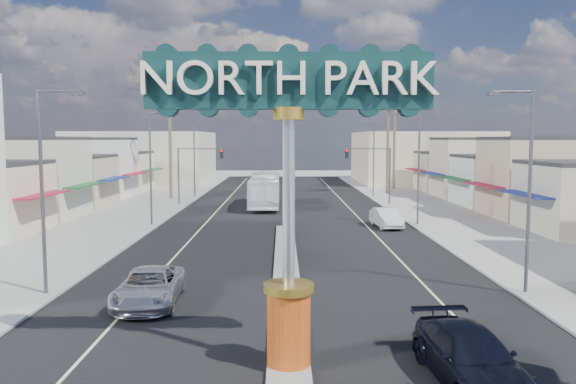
{
  "coord_description": "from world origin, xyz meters",
  "views": [
    {
      "loc": [
        -0.18,
        -14.25,
        6.85
      ],
      "look_at": [
        0.08,
        12.74,
        4.32
      ],
      "focal_mm": 35.0,
      "sensor_mm": 36.0,
      "label": 1
    }
  ],
  "objects_px": {
    "streetlight_l_mid": "(152,162)",
    "car_parked_right": "(386,218)",
    "suv_right": "(470,357)",
    "streetlight_r_near": "(526,181)",
    "city_bus": "(265,190)",
    "streetlight_l_near": "(45,181)",
    "streetlight_r_mid": "(417,162)",
    "streetlight_l_far": "(196,155)",
    "gateway_sign": "(289,171)",
    "traffic_signal_left": "(196,164)",
    "traffic_signal_right": "(373,164)",
    "palm_left_far": "(169,98)",
    "streetlight_r_far": "(372,155)",
    "palm_right_far": "(395,98)",
    "palm_right_mid": "(388,109)",
    "suv_left": "(149,287)"
  },
  "relations": [
    {
      "from": "palm_right_far",
      "to": "streetlight_l_mid",
      "type": "bearing_deg",
      "value": -128.48
    },
    {
      "from": "gateway_sign",
      "to": "streetlight_l_far",
      "type": "xyz_separation_m",
      "value": [
        -10.43,
        50.02,
        -0.86
      ]
    },
    {
      "from": "city_bus",
      "to": "streetlight_r_mid",
      "type": "bearing_deg",
      "value": -45.78
    },
    {
      "from": "traffic_signal_right",
      "to": "streetlight_l_far",
      "type": "height_order",
      "value": "streetlight_l_far"
    },
    {
      "from": "palm_right_far",
      "to": "streetlight_l_near",
      "type": "bearing_deg",
      "value": -116.06
    },
    {
      "from": "palm_left_far",
      "to": "streetlight_r_mid",
      "type": "bearing_deg",
      "value": -40.48
    },
    {
      "from": "streetlight_l_mid",
      "to": "suv_right",
      "type": "relative_size",
      "value": 1.72
    },
    {
      "from": "streetlight_l_near",
      "to": "streetlight_l_far",
      "type": "bearing_deg",
      "value": 90.0
    },
    {
      "from": "streetlight_r_mid",
      "to": "city_bus",
      "type": "xyz_separation_m",
      "value": [
        -12.43,
        12.68,
        -3.35
      ]
    },
    {
      "from": "palm_right_mid",
      "to": "car_parked_right",
      "type": "xyz_separation_m",
      "value": [
        -5.09,
        -26.93,
        -9.85
      ]
    },
    {
      "from": "gateway_sign",
      "to": "city_bus",
      "type": "bearing_deg",
      "value": 92.81
    },
    {
      "from": "streetlight_l_mid",
      "to": "streetlight_l_near",
      "type": "bearing_deg",
      "value": -90.0
    },
    {
      "from": "streetlight_r_far",
      "to": "car_parked_right",
      "type": "xyz_separation_m",
      "value": [
        -2.52,
        -22.93,
        -4.31
      ]
    },
    {
      "from": "streetlight_l_near",
      "to": "streetlight_r_mid",
      "type": "distance_m",
      "value": 28.9
    },
    {
      "from": "streetlight_r_far",
      "to": "suv_left",
      "type": "height_order",
      "value": "streetlight_r_far"
    },
    {
      "from": "traffic_signal_right",
      "to": "suv_left",
      "type": "bearing_deg",
      "value": -112.87
    },
    {
      "from": "gateway_sign",
      "to": "streetlight_r_near",
      "type": "bearing_deg",
      "value": 37.55
    },
    {
      "from": "streetlight_l_far",
      "to": "car_parked_right",
      "type": "bearing_deg",
      "value": -51.33
    },
    {
      "from": "traffic_signal_right",
      "to": "city_bus",
      "type": "bearing_deg",
      "value": -173.31
    },
    {
      "from": "suv_right",
      "to": "streetlight_r_near",
      "type": "bearing_deg",
      "value": 54.39
    },
    {
      "from": "streetlight_r_mid",
      "to": "suv_left",
      "type": "height_order",
      "value": "streetlight_r_mid"
    },
    {
      "from": "streetlight_r_near",
      "to": "car_parked_right",
      "type": "distance_m",
      "value": 19.72
    },
    {
      "from": "gateway_sign",
      "to": "traffic_signal_left",
      "type": "height_order",
      "value": "gateway_sign"
    },
    {
      "from": "traffic_signal_right",
      "to": "palm_right_far",
      "type": "xyz_separation_m",
      "value": [
        5.82,
        18.01,
        8.11
      ]
    },
    {
      "from": "streetlight_l_far",
      "to": "city_bus",
      "type": "relative_size",
      "value": 0.73
    },
    {
      "from": "traffic_signal_right",
      "to": "car_parked_right",
      "type": "bearing_deg",
      "value": -94.87
    },
    {
      "from": "streetlight_r_near",
      "to": "palm_right_far",
      "type": "bearing_deg",
      "value": 84.98
    },
    {
      "from": "traffic_signal_right",
      "to": "palm_right_far",
      "type": "distance_m",
      "value": 20.59
    },
    {
      "from": "streetlight_r_mid",
      "to": "suv_left",
      "type": "distance_m",
      "value": 27.14
    },
    {
      "from": "streetlight_l_near",
      "to": "palm_left_far",
      "type": "xyz_separation_m",
      "value": [
        -2.57,
        40.0,
        6.43
      ]
    },
    {
      "from": "streetlight_r_near",
      "to": "suv_right",
      "type": "bearing_deg",
      "value": -120.49
    },
    {
      "from": "traffic_signal_left",
      "to": "streetlight_l_mid",
      "type": "relative_size",
      "value": 0.67
    },
    {
      "from": "streetlight_l_near",
      "to": "suv_right",
      "type": "xyz_separation_m",
      "value": [
        15.53,
        -9.06,
        -4.31
      ]
    },
    {
      "from": "traffic_signal_right",
      "to": "suv_right",
      "type": "xyz_separation_m",
      "value": [
        -4.09,
        -43.06,
        -3.51
      ]
    },
    {
      "from": "streetlight_l_mid",
      "to": "palm_left_far",
      "type": "bearing_deg",
      "value": 97.31
    },
    {
      "from": "streetlight_l_near",
      "to": "suv_right",
      "type": "distance_m",
      "value": 18.49
    },
    {
      "from": "streetlight_l_mid",
      "to": "car_parked_right",
      "type": "relative_size",
      "value": 1.96
    },
    {
      "from": "streetlight_l_near",
      "to": "streetlight_r_mid",
      "type": "bearing_deg",
      "value": 43.79
    },
    {
      "from": "streetlight_r_far",
      "to": "palm_right_mid",
      "type": "height_order",
      "value": "palm_right_mid"
    },
    {
      "from": "streetlight_l_far",
      "to": "palm_right_far",
      "type": "height_order",
      "value": "palm_right_far"
    },
    {
      "from": "traffic_signal_left",
      "to": "streetlight_r_near",
      "type": "xyz_separation_m",
      "value": [
        19.62,
        -33.99,
        0.79
      ]
    },
    {
      "from": "streetlight_l_mid",
      "to": "streetlight_l_far",
      "type": "xyz_separation_m",
      "value": [
        0.0,
        22.0,
        0.0
      ]
    },
    {
      "from": "city_bus",
      "to": "suv_left",
      "type": "bearing_deg",
      "value": -96.46
    },
    {
      "from": "palm_right_far",
      "to": "suv_left",
      "type": "height_order",
      "value": "palm_right_far"
    },
    {
      "from": "streetlight_r_near",
      "to": "city_bus",
      "type": "distance_m",
      "value": 35.13
    },
    {
      "from": "traffic_signal_right",
      "to": "streetlight_l_far",
      "type": "relative_size",
      "value": 0.67
    },
    {
      "from": "suv_left",
      "to": "gateway_sign",
      "type": "bearing_deg",
      "value": -51.56
    },
    {
      "from": "streetlight_l_mid",
      "to": "streetlight_r_far",
      "type": "bearing_deg",
      "value": 46.52
    },
    {
      "from": "traffic_signal_right",
      "to": "suv_left",
      "type": "relative_size",
      "value": 1.13
    },
    {
      "from": "city_bus",
      "to": "suv_right",
      "type": "bearing_deg",
      "value": -80.56
    }
  ]
}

